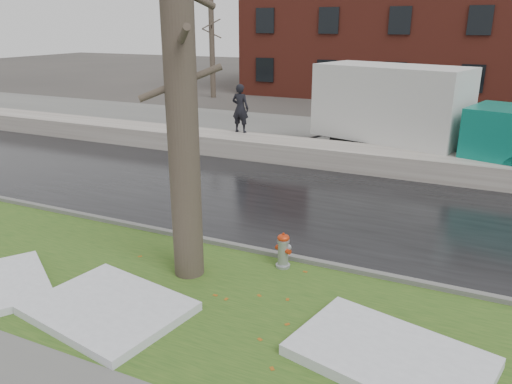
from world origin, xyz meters
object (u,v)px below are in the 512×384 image
at_px(tree, 181,87).
at_px(box_truck, 419,113).
at_px(fire_hydrant, 283,249).
at_px(worker, 240,108).

distance_m(tree, box_truck, 11.38).
bearing_deg(box_truck, fire_hydrant, -81.65).
bearing_deg(box_truck, tree, -89.32).
height_order(fire_hydrant, worker, worker).
bearing_deg(worker, tree, 110.05).
bearing_deg(fire_hydrant, box_truck, 103.36).
height_order(fire_hydrant, tree, tree).
relative_size(tree, worker, 3.92).
xyz_separation_m(fire_hydrant, box_truck, (1.21, 9.80, 1.36)).
bearing_deg(box_truck, worker, -155.07).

